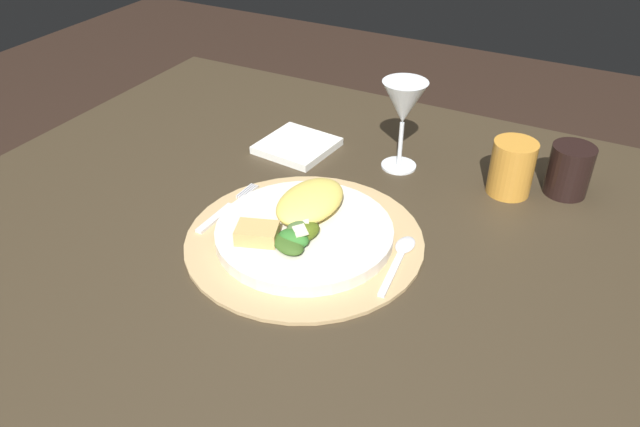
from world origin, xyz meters
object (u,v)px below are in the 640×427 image
Objects in this scene: napkin at (297,146)px; wine_glass at (404,105)px; dinner_plate at (304,233)px; dark_tumbler at (569,170)px; spoon at (401,254)px; fork at (225,210)px; dining_table at (306,305)px; amber_tumbler at (512,168)px.

napkin is 0.23m from wine_glass.
dark_tumbler is (0.32, 0.32, 0.03)m from dinner_plate.
dinner_plate is 0.15m from spoon.
wine_glass reaches higher than fork.
spoon is 1.65× the size of dark_tumbler.
napkin is at bearing 122.10° from dining_table.
dining_table is 0.31m from napkin.
fork is at bearing 178.63° from dinner_plate.
amber_tumbler is 1.08× the size of dark_tumbler.
wine_glass is at bearing 81.25° from dinner_plate.
fork is 0.57m from dark_tumbler.
amber_tumbler is at bearing 45.77° from dining_table.
spoon is (0.29, 0.02, -0.00)m from fork.
fork is at bearing -170.80° from dining_table.
wine_glass is 1.88× the size of dark_tumbler.
dinner_plate is at bearing -130.00° from amber_tumbler.
napkin is at bearing -171.75° from wine_glass.
dining_table is 9.70× the size of napkin.
fork is 1.21× the size of napkin.
napkin is 0.39m from amber_tumbler.
fork is 1.78× the size of dark_tumbler.
dinner_plate is at bearing -98.75° from wine_glass.
dark_tumbler is at bearing 26.64° from amber_tumbler.
dinner_plate is 0.46m from dark_tumbler.
amber_tumbler reaches higher than dinner_plate.
wine_glass is at bearing -177.90° from amber_tumbler.
wine_glass is (-0.10, 0.25, 0.11)m from spoon.
wine_glass reaches higher than amber_tumbler.
spoon is at bearing 4.71° from fork.
amber_tumbler reaches higher than dining_table.
amber_tumbler is (0.24, 0.28, 0.03)m from dinner_plate.
napkin is at bearing 91.35° from fork.
wine_glass is at bearing -169.88° from dark_tumbler.
wine_glass is 0.21m from amber_tumbler.
amber_tumbler is 0.10m from dark_tumbler.
dark_tumbler is (0.18, 0.30, 0.03)m from spoon.
napkin is at bearing -170.64° from dark_tumbler.
wine_glass is (0.06, 0.25, 0.28)m from dining_table.
dark_tumbler is at bearing 59.12° from spoon.
dinner_plate is at bearing -1.37° from fork.
dinner_plate is at bearing -169.20° from spoon.
spoon is 0.37m from napkin.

